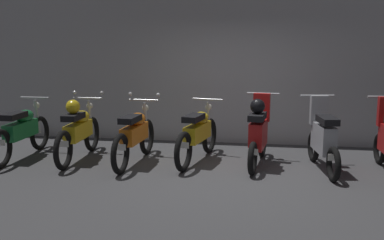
{
  "coord_description": "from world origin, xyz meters",
  "views": [
    {
      "loc": [
        0.63,
        -6.81,
        2.12
      ],
      "look_at": [
        -0.59,
        0.72,
        0.75
      ],
      "focal_mm": 43.32,
      "sensor_mm": 36.0,
      "label": 1
    }
  ],
  "objects_px": {
    "motorbike_slot_1": "(78,130)",
    "motorbike_slot_5": "(323,138)",
    "motorbike_slot_3": "(198,133)",
    "motorbike_slot_2": "(135,135)",
    "motorbike_slot_4": "(258,132)",
    "motorbike_slot_0": "(22,131)"
  },
  "relations": [
    {
      "from": "motorbike_slot_1",
      "to": "motorbike_slot_0",
      "type": "bearing_deg",
      "value": -176.5
    },
    {
      "from": "motorbike_slot_2",
      "to": "motorbike_slot_1",
      "type": "bearing_deg",
      "value": 176.48
    },
    {
      "from": "motorbike_slot_4",
      "to": "motorbike_slot_5",
      "type": "bearing_deg",
      "value": -7.54
    },
    {
      "from": "motorbike_slot_1",
      "to": "motorbike_slot_5",
      "type": "height_order",
      "value": "motorbike_slot_5"
    },
    {
      "from": "motorbike_slot_1",
      "to": "motorbike_slot_3",
      "type": "bearing_deg",
      "value": 6.0
    },
    {
      "from": "motorbike_slot_2",
      "to": "motorbike_slot_4",
      "type": "relative_size",
      "value": 1.16
    },
    {
      "from": "motorbike_slot_1",
      "to": "motorbike_slot_2",
      "type": "height_order",
      "value": "same"
    },
    {
      "from": "motorbike_slot_2",
      "to": "motorbike_slot_4",
      "type": "height_order",
      "value": "motorbike_slot_4"
    },
    {
      "from": "motorbike_slot_1",
      "to": "motorbike_slot_3",
      "type": "distance_m",
      "value": 2.08
    },
    {
      "from": "motorbike_slot_1",
      "to": "motorbike_slot_2",
      "type": "bearing_deg",
      "value": -3.52
    },
    {
      "from": "motorbike_slot_0",
      "to": "motorbike_slot_4",
      "type": "relative_size",
      "value": 1.16
    },
    {
      "from": "motorbike_slot_1",
      "to": "motorbike_slot_5",
      "type": "distance_m",
      "value": 4.13
    },
    {
      "from": "motorbike_slot_3",
      "to": "motorbike_slot_4",
      "type": "xyz_separation_m",
      "value": [
        1.03,
        -0.09,
        0.08
      ]
    },
    {
      "from": "motorbike_slot_2",
      "to": "motorbike_slot_3",
      "type": "relative_size",
      "value": 1.01
    },
    {
      "from": "motorbike_slot_4",
      "to": "motorbike_slot_5",
      "type": "xyz_separation_m",
      "value": [
        1.02,
        -0.14,
        -0.04
      ]
    },
    {
      "from": "motorbike_slot_3",
      "to": "motorbike_slot_5",
      "type": "relative_size",
      "value": 1.15
    },
    {
      "from": "motorbike_slot_5",
      "to": "motorbike_slot_2",
      "type": "bearing_deg",
      "value": -178.89
    },
    {
      "from": "motorbike_slot_4",
      "to": "motorbike_slot_5",
      "type": "distance_m",
      "value": 1.03
    },
    {
      "from": "motorbike_slot_1",
      "to": "motorbike_slot_5",
      "type": "relative_size",
      "value": 1.17
    },
    {
      "from": "motorbike_slot_0",
      "to": "motorbike_slot_5",
      "type": "bearing_deg",
      "value": 0.66
    },
    {
      "from": "motorbike_slot_3",
      "to": "motorbike_slot_5",
      "type": "bearing_deg",
      "value": -6.15
    },
    {
      "from": "motorbike_slot_1",
      "to": "motorbike_slot_3",
      "type": "xyz_separation_m",
      "value": [
        2.07,
        0.22,
        -0.04
      ]
    }
  ]
}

